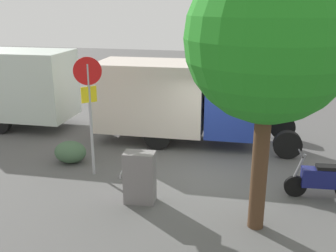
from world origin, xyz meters
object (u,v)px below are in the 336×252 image
Objects in this scene: stop_sign at (89,98)px; box_truck_near at (179,98)px; utility_cabinet at (140,177)px; bike_rack_hoop at (134,179)px; street_tree at (269,40)px; motorcycle at (323,179)px.

box_truck_near is at bearing -118.18° from stop_sign.
bike_rack_hoop is (0.56, -1.18, -0.65)m from utility_cabinet.
street_tree is 6.77× the size of bike_rack_hoop.
stop_sign is at bearing -20.72° from street_tree.
stop_sign is at bearing -5.32° from motorcycle.
utility_cabinet is (2.82, -0.50, -3.42)m from street_tree.
utility_cabinet is at bearing -92.41° from box_truck_near.
street_tree is 4.39× the size of utility_cabinet.
street_tree reaches higher than utility_cabinet.
bike_rack_hoop is (3.38, -1.67, -4.07)m from street_tree.
street_tree is at bearing 153.65° from bike_rack_hoop.
motorcycle is 1.38× the size of utility_cabinet.
motorcycle is 0.53× the size of stop_sign.
stop_sign is 2.59× the size of utility_cabinet.
stop_sign is 5.25m from street_tree.
motorcycle is at bearing -39.70° from box_truck_near.
box_truck_near is at bearing -42.76° from motorcycle.
utility_cabinet is at bearing 145.06° from stop_sign.
box_truck_near reaches higher than bike_rack_hoop.
box_truck_near is at bearing -99.50° from bike_rack_hoop.
motorcycle is at bearing -164.41° from utility_cabinet.
utility_cabinet is (0.02, 4.63, -0.91)m from box_truck_near.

